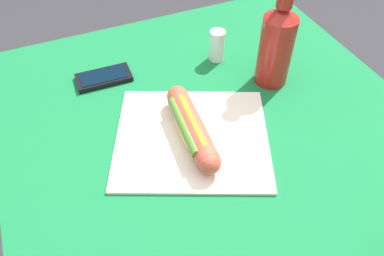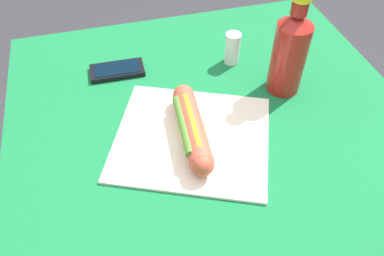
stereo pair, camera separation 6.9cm
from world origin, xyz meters
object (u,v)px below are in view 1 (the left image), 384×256
object	(u,v)px
soda_bottle	(277,44)
cell_phone	(104,77)
salt_shaker	(217,46)
hot_dog	(192,127)

from	to	relation	value
soda_bottle	cell_phone	bearing A→B (deg)	66.71
cell_phone	soda_bottle	bearing A→B (deg)	-113.29
cell_phone	soda_bottle	distance (m)	0.39
salt_shaker	hot_dog	bearing A→B (deg)	143.76
hot_dog	soda_bottle	world-z (taller)	soda_bottle
cell_phone	hot_dog	bearing A→B (deg)	-155.20
cell_phone	salt_shaker	bearing A→B (deg)	-96.44
hot_dog	salt_shaker	size ratio (longest dim) A/B	2.95
soda_bottle	salt_shaker	distance (m)	0.15
cell_phone	salt_shaker	xyz separation A→B (m)	(-0.03, -0.27, 0.03)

